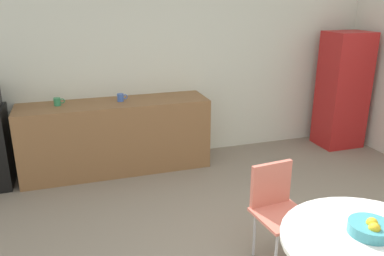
{
  "coord_description": "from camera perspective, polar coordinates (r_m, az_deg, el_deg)",
  "views": [
    {
      "loc": [
        -1.23,
        -2.06,
        2.14
      ],
      "look_at": [
        -0.16,
        1.27,
        0.95
      ],
      "focal_mm": 36.47,
      "sensor_mm": 36.0,
      "label": 1
    }
  ],
  "objects": [
    {
      "name": "mug_green",
      "position": [
        4.91,
        -19.07,
        3.66
      ],
      "size": [
        0.13,
        0.08,
        0.09
      ],
      "color": "#338C59",
      "rests_on": "counter_block"
    },
    {
      "name": "mug_white",
      "position": [
        4.92,
        -10.38,
        4.42
      ],
      "size": [
        0.13,
        0.08,
        0.09
      ],
      "color": "#3F66BF",
      "rests_on": "counter_block"
    },
    {
      "name": "chair_coral",
      "position": [
        3.37,
        12.25,
        -10.42
      ],
      "size": [
        0.46,
        0.46,
        0.83
      ],
      "color": "silver",
      "rests_on": "ground_plane"
    },
    {
      "name": "wall_back",
      "position": [
        5.28,
        -4.08,
        9.56
      ],
      "size": [
        6.0,
        0.1,
        2.6
      ],
      "primitive_type": "cube",
      "color": "silver",
      "rests_on": "ground_plane"
    },
    {
      "name": "locker_cabinet",
      "position": [
        6.11,
        21.16,
        5.16
      ],
      "size": [
        0.6,
        0.5,
        1.67
      ],
      "primitive_type": "cube",
      "color": "#B21E1E",
      "rests_on": "ground_plane"
    },
    {
      "name": "counter_block",
      "position": [
        5.03,
        -11.01,
        -1.22
      ],
      "size": [
        2.33,
        0.6,
        0.9
      ],
      "primitive_type": "cube",
      "color": "brown",
      "rests_on": "ground_plane"
    },
    {
      "name": "fruit_bowl",
      "position": [
        2.69,
        24.66,
        -13.17
      ],
      "size": [
        0.27,
        0.27,
        0.11
      ],
      "color": "teal",
      "rests_on": "round_table"
    }
  ]
}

